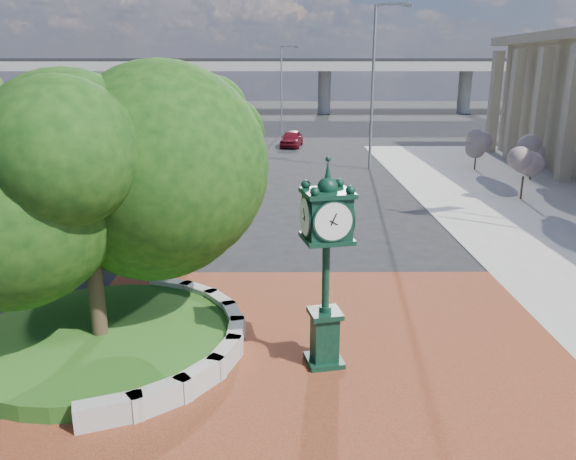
# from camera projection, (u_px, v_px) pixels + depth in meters

# --- Properties ---
(ground) EXTENTS (200.00, 200.00, 0.00)m
(ground) POSITION_uv_depth(u_px,v_px,m) (311.00, 347.00, 13.40)
(ground) COLOR black
(ground) RESTS_ON ground
(plaza) EXTENTS (12.00, 12.00, 0.04)m
(plaza) POSITION_uv_depth(u_px,v_px,m) (313.00, 368.00, 12.44)
(plaza) COLOR maroon
(plaza) RESTS_ON ground
(planter_wall) EXTENTS (2.96, 6.77, 0.54)m
(planter_wall) POSITION_uv_depth(u_px,v_px,m) (198.00, 337.00, 13.31)
(planter_wall) COLOR #9E9B93
(planter_wall) RESTS_ON ground
(grass_bed) EXTENTS (6.10, 6.10, 0.40)m
(grass_bed) POSITION_uv_depth(u_px,v_px,m) (101.00, 340.00, 13.32)
(grass_bed) COLOR #1C4B15
(grass_bed) RESTS_ON ground
(overpass) EXTENTS (90.00, 12.00, 7.50)m
(overpass) POSITION_uv_depth(u_px,v_px,m) (288.00, 66.00, 78.77)
(overpass) COLOR #9E9B93
(overpass) RESTS_ON ground
(tree_planter) EXTENTS (5.20, 5.20, 6.33)m
(tree_planter) POSITION_uv_depth(u_px,v_px,m) (86.00, 195.00, 12.33)
(tree_planter) COLOR #38281C
(tree_planter) RESTS_ON ground
(tree_street) EXTENTS (4.40, 4.40, 5.45)m
(tree_street) POSITION_uv_depth(u_px,v_px,m) (221.00, 130.00, 29.76)
(tree_street) COLOR #38281C
(tree_street) RESTS_ON ground
(post_clock) EXTENTS (1.11, 1.11, 4.63)m
(post_clock) POSITION_uv_depth(u_px,v_px,m) (326.00, 257.00, 11.93)
(post_clock) COLOR black
(post_clock) RESTS_ON ground
(parked_car) EXTENTS (2.19, 4.21, 1.37)m
(parked_car) POSITION_uv_depth(u_px,v_px,m) (292.00, 139.00, 46.78)
(parked_car) COLOR maroon
(parked_car) RESTS_ON ground
(street_lamp_near) EXTENTS (2.21, 0.89, 10.14)m
(street_lamp_near) POSITION_uv_depth(u_px,v_px,m) (377.00, 75.00, 35.00)
(street_lamp_near) COLOR slate
(street_lamp_near) RESTS_ON ground
(street_lamp_far) EXTENTS (1.83, 0.74, 8.38)m
(street_lamp_far) POSITION_uv_depth(u_px,v_px,m) (283.00, 83.00, 54.98)
(street_lamp_far) COLOR slate
(street_lamp_far) RESTS_ON ground
(shrub_near) EXTENTS (1.20, 1.20, 2.20)m
(shrub_near) POSITION_uv_depth(u_px,v_px,m) (524.00, 168.00, 27.85)
(shrub_near) COLOR #38281C
(shrub_near) RESTS_ON ground
(shrub_mid) EXTENTS (1.20, 1.20, 2.20)m
(shrub_mid) POSITION_uv_depth(u_px,v_px,m) (533.00, 153.00, 32.66)
(shrub_mid) COLOR #38281C
(shrub_mid) RESTS_ON ground
(shrub_far) EXTENTS (1.20, 1.20, 2.20)m
(shrub_far) POSITION_uv_depth(u_px,v_px,m) (477.00, 145.00, 35.98)
(shrub_far) COLOR #38281C
(shrub_far) RESTS_ON ground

